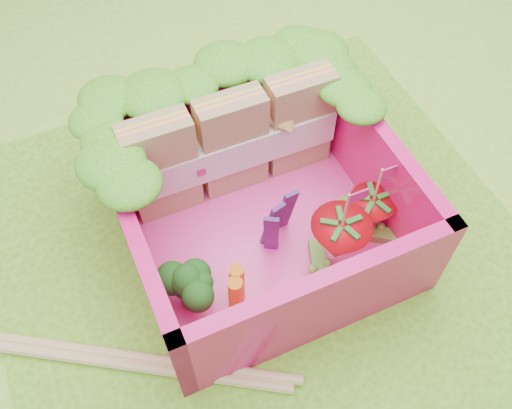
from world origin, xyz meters
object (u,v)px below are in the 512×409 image
Objects in this scene: bento_box at (259,200)px; strawberry_right at (370,213)px; sandwich_stack at (233,144)px; strawberry_left at (338,242)px; chopsticks at (45,349)px; broccoli at (191,283)px.

bento_box is 2.75× the size of strawberry_right.
sandwich_stack is 2.06× the size of strawberry_left.
strawberry_right is at bearing -1.38° from chopsticks.
bento_box is 2.46× the size of strawberry_left.
bento_box reaches higher than chopsticks.
broccoli is 0.73× the size of strawberry_right.
strawberry_left is (0.26, -0.65, -0.15)m from sandwich_stack.
strawberry_left reaches higher than broccoli.
chopsticks is at bearing -155.88° from sandwich_stack.
strawberry_left is 0.25m from strawberry_right.
broccoli is at bearing -150.50° from bento_box.
broccoli is (-0.46, -0.58, -0.12)m from sandwich_stack.
chopsticks is (-1.15, -0.19, -0.25)m from bento_box.
chopsticks is at bearing 174.69° from strawberry_left.
bento_box is at bearing 29.50° from broccoli.
bento_box is 0.33m from sandwich_stack.
sandwich_stack is (0.01, 0.33, 0.07)m from bento_box.
strawberry_left is at bearing -5.31° from chopsticks.
strawberry_left is (0.72, -0.07, -0.02)m from broccoli.
bento_box is 3.79× the size of broccoli.
strawberry_right is 0.23× the size of chopsticks.
chopsticks is at bearing 174.87° from broccoli.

